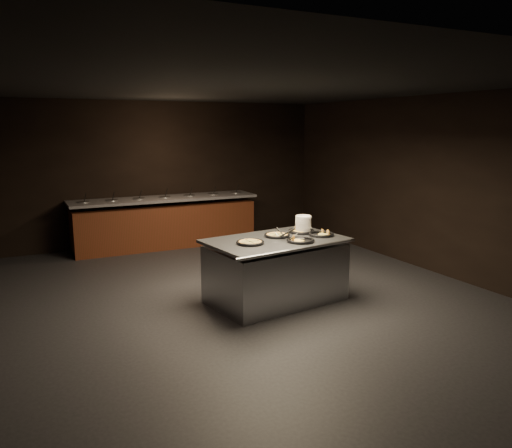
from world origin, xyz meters
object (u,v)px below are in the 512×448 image
object	(u,v)px
serving_counter	(276,271)
pan_cheese_whole	(277,235)
pan_veggie_whole	(250,242)
plate_stack	(303,224)

from	to	relation	value
serving_counter	pan_cheese_whole	xyz separation A→B (m)	(0.09, 0.13, 0.48)
pan_veggie_whole	pan_cheese_whole	bearing A→B (deg)	23.84
pan_veggie_whole	pan_cheese_whole	size ratio (longest dim) A/B	1.03
plate_stack	pan_cheese_whole	world-z (taller)	plate_stack
serving_counter	pan_cheese_whole	world-z (taller)	pan_cheese_whole
serving_counter	pan_veggie_whole	xyz separation A→B (m)	(-0.44, -0.10, 0.48)
serving_counter	pan_veggie_whole	bearing A→B (deg)	-175.10
plate_stack	pan_veggie_whole	size ratio (longest dim) A/B	0.62
plate_stack	pan_veggie_whole	xyz separation A→B (m)	(-1.04, -0.37, -0.09)
plate_stack	pan_veggie_whole	distance (m)	1.11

